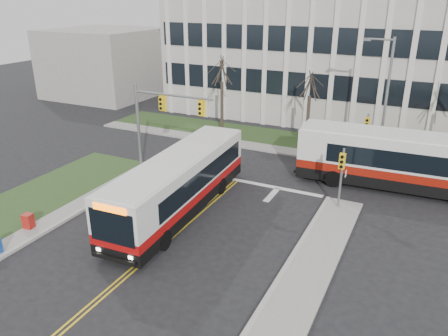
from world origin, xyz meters
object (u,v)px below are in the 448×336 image
streetlight (384,94)px  bus_main (179,185)px  directory_sign (310,133)px  newspaper_box_red (28,222)px  bus_cross (407,163)px

streetlight → bus_main: streetlight is taller
streetlight → directory_sign: size_ratio=4.60×
directory_sign → bus_main: 15.36m
bus_main → newspaper_box_red: size_ratio=13.33×
directory_sign → bus_main: size_ratio=0.16×
bus_cross → directory_sign: bearing=-129.4°
bus_main → bus_cross: bus_cross is taller
streetlight → bus_main: size_ratio=0.73×
newspaper_box_red → streetlight: bearing=42.6°
directory_sign → newspaper_box_red: size_ratio=2.11×
bus_main → newspaper_box_red: (-6.22, -5.54, -1.21)m
directory_sign → bus_main: (-3.61, -14.92, 0.52)m
bus_cross → newspaper_box_red: 23.05m
bus_main → newspaper_box_red: bus_main is taller
directory_sign → bus_main: bearing=-103.6°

